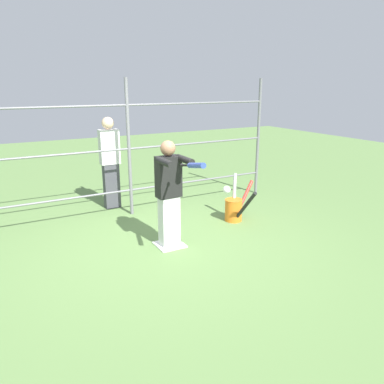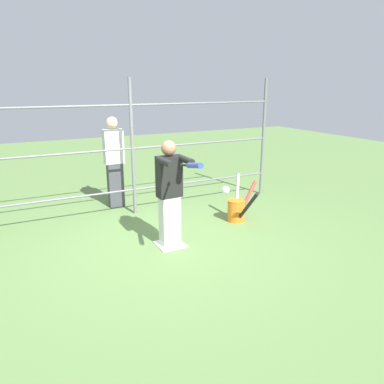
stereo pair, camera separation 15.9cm
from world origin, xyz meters
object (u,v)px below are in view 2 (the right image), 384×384
baseball_bat_swinging (193,165)px  bat_bucket (238,208)px  softball_in_flight (226,190)px  batter (170,191)px  bystander_behind_fence (114,161)px

baseball_bat_swinging → bat_bucket: (-1.54, -1.29, -1.16)m
baseball_bat_swinging → bat_bucket: size_ratio=0.96×
baseball_bat_swinging → softball_in_flight: size_ratio=8.46×
batter → bat_bucket: bearing=-164.2°
baseball_bat_swinging → bat_bucket: 2.32m
bystander_behind_fence → softball_in_flight: bearing=99.4°
batter → baseball_bat_swinging: 1.03m
softball_in_flight → bystander_behind_fence: (0.52, -3.13, -0.16)m
softball_in_flight → baseball_bat_swinging: bearing=-11.7°
batter → bat_bucket: batter is taller
batter → bat_bucket: 1.63m
batter → bat_bucket: size_ratio=1.85×
softball_in_flight → bystander_behind_fence: bearing=-80.6°
baseball_bat_swinging → bystander_behind_fence: bearing=-88.0°
baseball_bat_swinging → softball_in_flight: (-0.41, 0.09, -0.33)m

